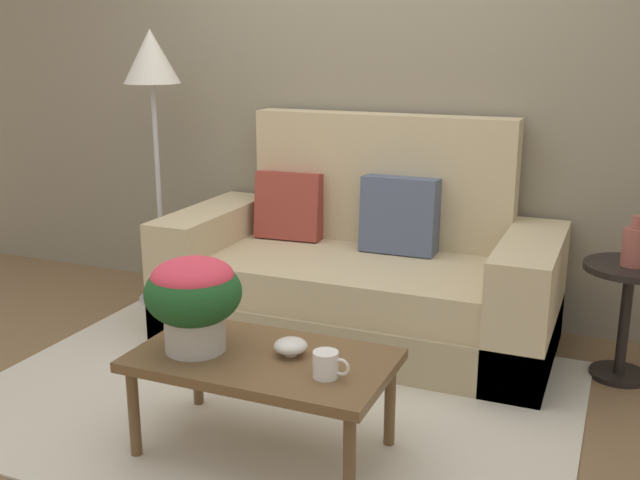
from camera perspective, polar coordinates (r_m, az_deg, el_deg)
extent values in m
plane|color=brown|center=(3.44, -3.61, -11.93)|extent=(14.00, 14.00, 0.00)
cube|color=gray|center=(4.32, 4.29, 13.30)|extent=(6.40, 0.12, 2.85)
cube|color=beige|center=(3.42, -3.73, -11.96)|extent=(2.64, 1.89, 0.01)
cube|color=tan|center=(4.01, 2.84, -5.91)|extent=(2.04, 0.95, 0.25)
cube|color=tan|center=(3.91, 2.76, -2.94)|extent=(1.48, 0.85, 0.20)
cube|color=tan|center=(4.20, 4.76, 3.21)|extent=(1.48, 0.17, 0.95)
cube|color=tan|center=(4.31, -8.22, -1.76)|extent=(0.28, 0.95, 0.64)
cube|color=tan|center=(3.75, 15.67, -4.75)|extent=(0.28, 0.95, 0.64)
cube|color=#4C5670|center=(4.00, 6.17, 1.93)|extent=(0.41, 0.20, 0.42)
cube|color=#93382D|center=(4.26, -2.39, 2.66)|extent=(0.39, 0.20, 0.40)
cylinder|color=brown|center=(2.99, -14.12, -12.82)|extent=(0.04, 0.04, 0.37)
cylinder|color=brown|center=(2.61, 2.27, -16.74)|extent=(0.04, 0.04, 0.37)
cylinder|color=brown|center=(3.32, -9.43, -9.61)|extent=(0.04, 0.04, 0.37)
cylinder|color=brown|center=(2.99, 5.40, -12.45)|extent=(0.04, 0.04, 0.37)
cube|color=brown|center=(2.86, -4.44, -9.22)|extent=(0.98, 0.56, 0.04)
cylinder|color=black|center=(3.89, 21.97, -9.55)|extent=(0.27, 0.27, 0.03)
cylinder|color=black|center=(3.79, 22.37, -5.87)|extent=(0.05, 0.05, 0.51)
cylinder|color=black|center=(3.71, 22.78, -1.98)|extent=(0.42, 0.42, 0.03)
cylinder|color=#B2B2B7|center=(4.70, -11.84, -4.41)|extent=(0.31, 0.31, 0.03)
cylinder|color=#B2B2B7|center=(4.53, -12.29, 3.49)|extent=(0.03, 0.03, 1.29)
cone|color=beige|center=(4.44, -12.87, 13.62)|extent=(0.32, 0.32, 0.30)
cylinder|color=#B7B2A8|center=(2.90, -9.59, -6.96)|extent=(0.23, 0.23, 0.15)
ellipsoid|color=#1E5123|center=(2.85, -9.73, -4.02)|extent=(0.37, 0.37, 0.25)
ellipsoid|color=#DB384C|center=(2.83, -9.78, -2.80)|extent=(0.31, 0.31, 0.14)
cylinder|color=white|center=(2.66, 0.44, -9.55)|extent=(0.09, 0.09, 0.10)
torus|color=white|center=(2.64, 1.62, -9.75)|extent=(0.07, 0.01, 0.07)
cylinder|color=silver|center=(2.85, -2.26, -8.64)|extent=(0.05, 0.05, 0.02)
ellipsoid|color=silver|center=(2.83, -2.27, -8.14)|extent=(0.13, 0.13, 0.06)
cylinder|color=#934C42|center=(3.67, 23.08, -0.51)|extent=(0.12, 0.12, 0.18)
cylinder|color=#934C42|center=(3.64, 23.27, 1.27)|extent=(0.05, 0.05, 0.06)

